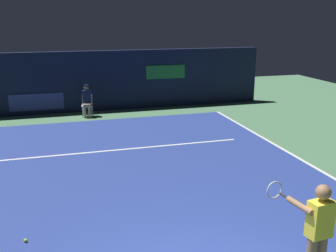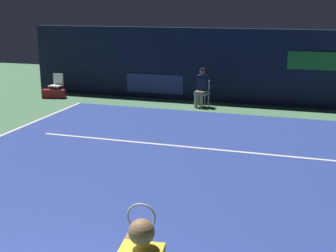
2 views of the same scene
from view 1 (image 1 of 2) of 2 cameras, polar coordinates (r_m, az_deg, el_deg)
The scene contains 8 objects.
ground_plane at distance 10.45m, azimuth -4.91°, elevation -7.07°, with size 29.79×29.79×0.00m, color #4C7A56.
court_surface at distance 10.45m, azimuth -4.91°, elevation -7.04°, with size 9.84×11.86×0.01m, color navy.
line_sideline_left at distance 12.26m, azimuth 18.05°, elevation -4.26°, with size 0.10×11.86×0.01m, color white.
line_service at distance 12.36m, azimuth -6.81°, elevation -3.42°, with size 7.67×0.10×0.01m, color white.
back_wall at distance 17.53m, azimuth -10.03°, elevation 6.42°, with size 14.99×0.33×2.60m.
tennis_player at distance 6.34m, azimuth 20.75°, elevation -14.01°, with size 0.71×0.93×1.73m.
line_judge_on_chair at distance 16.55m, azimuth -11.65°, elevation 3.65°, with size 0.49×0.57×1.32m.
tennis_ball at distance 7.97m, azimuth -19.90°, elevation -15.29°, with size 0.07×0.07×0.07m, color #CCE033.
Camera 1 is at (-1.80, -4.55, 4.01)m, focal length 42.17 mm.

